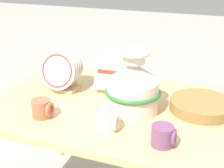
{
  "coord_description": "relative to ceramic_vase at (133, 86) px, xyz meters",
  "views": [
    {
      "loc": [
        0.52,
        -1.39,
        1.46
      ],
      "look_at": [
        0.0,
        0.0,
        0.84
      ],
      "focal_mm": 50.0,
      "sensor_mm": 36.0,
      "label": 1
    }
  ],
  "objects": [
    {
      "name": "ceramic_vase",
      "position": [
        0.0,
        0.0,
        0.0
      ],
      "size": [
        0.28,
        0.28,
        0.32
      ],
      "color": "silver",
      "rests_on": "display_table"
    },
    {
      "name": "dish_rack_round_plates",
      "position": [
        -0.46,
        0.1,
        -0.03
      ],
      "size": [
        0.22,
        0.17,
        0.24
      ],
      "color": "tan",
      "rests_on": "display_table"
    },
    {
      "name": "wicker_charger_stack",
      "position": [
        0.33,
        0.12,
        -0.11
      ],
      "size": [
        0.32,
        0.32,
        0.05
      ],
      "color": "olive",
      "rests_on": "display_table"
    },
    {
      "name": "mug_cream_glaze",
      "position": [
        -0.05,
        -0.22,
        -0.09
      ],
      "size": [
        0.1,
        0.09,
        0.09
      ],
      "color": "silver",
      "rests_on": "display_table"
    },
    {
      "name": "display_table",
      "position": [
        -0.12,
        0.04,
        -0.22
      ],
      "size": [
        1.26,
        0.89,
        0.73
      ],
      "color": "tan",
      "rests_on": "ground_plane"
    },
    {
      "name": "mug_terracotta_glaze",
      "position": [
        -0.39,
        -0.22,
        -0.09
      ],
      "size": [
        0.1,
        0.09,
        0.09
      ],
      "color": "#B76647",
      "rests_on": "display_table"
    },
    {
      "name": "mug_plum_glaze",
      "position": [
        0.21,
        -0.26,
        -0.09
      ],
      "size": [
        0.1,
        0.09,
        0.09
      ],
      "color": "#7A4770",
      "rests_on": "display_table"
    },
    {
      "name": "dish_rack_square_plates",
      "position": [
        -0.17,
        0.2,
        -0.05
      ],
      "size": [
        0.21,
        0.17,
        0.23
      ],
      "color": "tan",
      "rests_on": "display_table"
    }
  ]
}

